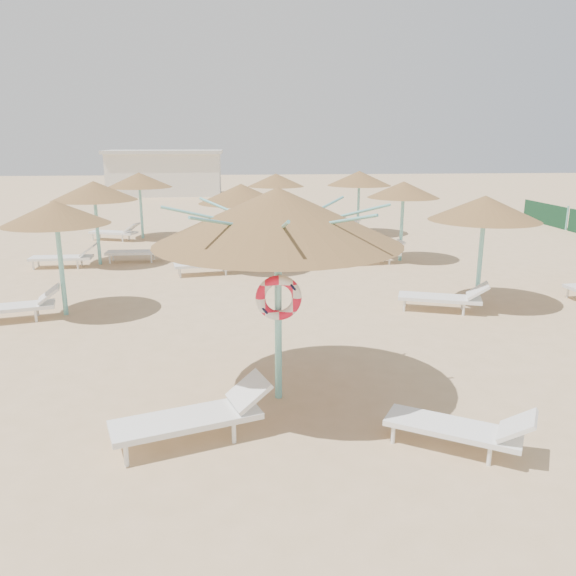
{
  "coord_description": "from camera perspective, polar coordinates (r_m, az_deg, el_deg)",
  "views": [
    {
      "loc": [
        -0.87,
        -7.89,
        3.93
      ],
      "look_at": [
        0.05,
        2.06,
        1.3
      ],
      "focal_mm": 35.0,
      "sensor_mm": 36.0,
      "label": 1
    }
  ],
  "objects": [
    {
      "name": "ground",
      "position": [
        8.86,
        0.93,
        -11.58
      ],
      "size": [
        120.0,
        120.0,
        0.0
      ],
      "primitive_type": "plane",
      "color": "tan",
      "rests_on": "ground"
    },
    {
      "name": "palapa_field",
      "position": [
        18.21,
        1.46,
        9.63
      ],
      "size": [
        18.37,
        13.55,
        2.72
      ],
      "color": "#75CAC6",
      "rests_on": "ground"
    },
    {
      "name": "service_hut",
      "position": [
        43.26,
        -12.33,
        11.39
      ],
      "size": [
        8.4,
        4.4,
        3.25
      ],
      "color": "silver",
      "rests_on": "ground"
    },
    {
      "name": "lounger_main_a",
      "position": [
        7.8,
        -9.23,
        -12.65
      ],
      "size": [
        2.22,
        1.27,
        0.77
      ],
      "rotation": [
        0.0,
        0.0,
        0.32
      ],
      "color": "white",
      "rests_on": "ground"
    },
    {
      "name": "lounger_main_b",
      "position": [
        7.84,
        17.32,
        -13.39
      ],
      "size": [
        1.87,
        1.43,
        0.67
      ],
      "rotation": [
        0.0,
        0.0,
        -0.54
      ],
      "color": "white",
      "rests_on": "ground"
    },
    {
      "name": "main_palapa",
      "position": [
        8.21,
        -1.04,
        7.26
      ],
      "size": [
        3.67,
        3.67,
        3.29
      ],
      "color": "#75CAC6",
      "rests_on": "ground"
    }
  ]
}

